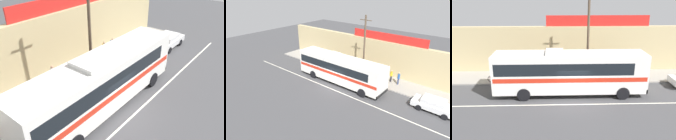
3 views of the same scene
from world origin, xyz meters
TOP-DOWN VIEW (x-y plane):
  - ground_plane at (0.00, 0.00)m, footprint 70.00×70.00m
  - sidewalk_slab at (0.00, 5.20)m, footprint 30.00×3.60m
  - storefront_facade at (0.00, 7.35)m, footprint 30.00×0.70m
  - storefront_billboard at (2.99, 7.35)m, footprint 10.64×0.12m
  - road_center_stripe at (0.00, -0.80)m, footprint 30.00×0.14m
  - intercity_bus at (-0.31, 1.20)m, footprint 12.31×2.66m
  - parked_car at (11.09, 2.37)m, footprint 4.23×1.86m
  - utility_pole at (1.56, 3.88)m, footprint 1.60×0.22m
  - motorcycle_green at (-5.68, 3.89)m, footprint 1.94×0.56m
  - pedestrian_near_shop at (-0.68, 5.59)m, footprint 0.30×0.48m
  - pedestrian_by_curb at (4.91, 5.44)m, footprint 0.30×0.48m
  - pedestrian_far_right at (5.96, 5.33)m, footprint 0.30×0.48m

SIDE VIEW (x-z plane):
  - ground_plane at x=0.00m, z-range 0.00..0.00m
  - road_center_stripe at x=0.00m, z-range 0.00..0.01m
  - sidewalk_slab at x=0.00m, z-range 0.00..0.14m
  - motorcycle_green at x=-5.68m, z-range 0.09..1.04m
  - parked_car at x=11.09m, z-range 0.05..1.42m
  - pedestrian_near_shop at x=-0.68m, z-range 0.27..1.89m
  - pedestrian_by_curb at x=4.91m, z-range 0.28..1.94m
  - pedestrian_far_right at x=5.96m, z-range 0.28..1.98m
  - intercity_bus at x=-0.31m, z-range 0.18..3.96m
  - storefront_facade at x=0.00m, z-range 0.00..4.80m
  - utility_pole at x=1.56m, z-range 0.28..8.67m
  - storefront_billboard at x=2.99m, z-range 4.80..5.90m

